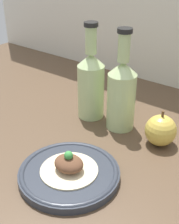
{
  "coord_description": "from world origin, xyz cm",
  "views": [
    {
      "loc": [
        44.5,
        -50.35,
        47.88
      ],
      "look_at": [
        2.55,
        3.68,
        10.04
      ],
      "focal_mm": 50.0,
      "sensor_mm": 36.0,
      "label": 1
    }
  ],
  "objects_px": {
    "plate": "(69,173)",
    "cider_bottle_left": "(91,83)",
    "apple": "(161,130)",
    "plated_food": "(69,165)",
    "cider_bottle_right": "(122,92)"
  },
  "relations": [
    {
      "from": "cider_bottle_left",
      "to": "cider_bottle_right",
      "type": "xyz_separation_m",
      "value": [
        0.11,
        0.0,
        0.0
      ]
    },
    {
      "from": "plate",
      "to": "apple",
      "type": "xyz_separation_m",
      "value": [
        0.1,
        0.25,
        0.03
      ]
    },
    {
      "from": "cider_bottle_left",
      "to": "cider_bottle_right",
      "type": "relative_size",
      "value": 1.0
    },
    {
      "from": "plated_food",
      "to": "apple",
      "type": "distance_m",
      "value": 0.27
    },
    {
      "from": "plate",
      "to": "cider_bottle_left",
      "type": "height_order",
      "value": "cider_bottle_left"
    },
    {
      "from": "plated_food",
      "to": "cider_bottle_left",
      "type": "height_order",
      "value": "cider_bottle_left"
    },
    {
      "from": "cider_bottle_right",
      "to": "apple",
      "type": "height_order",
      "value": "cider_bottle_right"
    },
    {
      "from": "plated_food",
      "to": "cider_bottle_right",
      "type": "height_order",
      "value": "cider_bottle_right"
    },
    {
      "from": "plate",
      "to": "plated_food",
      "type": "distance_m",
      "value": 0.02
    },
    {
      "from": "plate",
      "to": "cider_bottle_right",
      "type": "relative_size",
      "value": 0.81
    },
    {
      "from": "plate",
      "to": "plated_food",
      "type": "height_order",
      "value": "plated_food"
    },
    {
      "from": "plate",
      "to": "cider_bottle_left",
      "type": "bearing_deg",
      "value": 117.91
    },
    {
      "from": "plated_food",
      "to": "plate",
      "type": "bearing_deg",
      "value": 0.0
    },
    {
      "from": "cider_bottle_left",
      "to": "cider_bottle_right",
      "type": "bearing_deg",
      "value": 0.0
    },
    {
      "from": "plated_food",
      "to": "cider_bottle_left",
      "type": "xyz_separation_m",
      "value": [
        -0.14,
        0.26,
        0.08
      ]
    }
  ]
}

